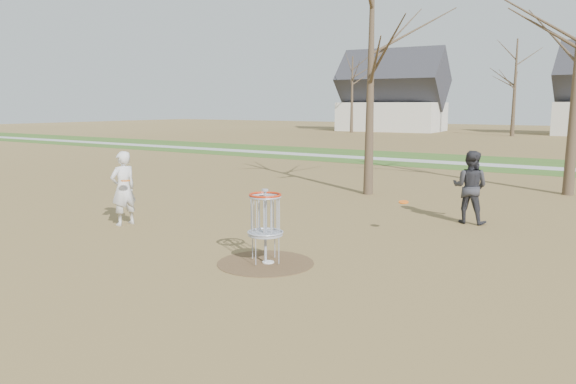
# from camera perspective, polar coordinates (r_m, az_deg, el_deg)

# --- Properties ---
(ground) EXTENTS (160.00, 160.00, 0.00)m
(ground) POSITION_cam_1_polar(r_m,az_deg,el_deg) (10.48, -2.30, -7.24)
(ground) COLOR brown
(ground) RESTS_ON ground
(green_band) EXTENTS (160.00, 8.00, 0.01)m
(green_band) POSITION_cam_1_polar(r_m,az_deg,el_deg) (29.88, 22.12, 2.60)
(green_band) COLOR #2D5119
(green_band) RESTS_ON ground
(footpath) EXTENTS (160.00, 1.50, 0.01)m
(footpath) POSITION_cam_1_polar(r_m,az_deg,el_deg) (28.90, 21.72, 2.46)
(footpath) COLOR #9E9E99
(footpath) RESTS_ON green_band
(dirt_circle) EXTENTS (1.80, 1.80, 0.01)m
(dirt_circle) POSITION_cam_1_polar(r_m,az_deg,el_deg) (10.48, -2.30, -7.21)
(dirt_circle) COLOR #47331E
(dirt_circle) RESTS_ON ground
(player_standing) EXTENTS (0.52, 0.71, 1.81)m
(player_standing) POSITION_cam_1_polar(r_m,az_deg,el_deg) (14.17, -16.39, 0.36)
(player_standing) COLOR silver
(player_standing) RESTS_ON ground
(player_throwing) EXTENTS (0.89, 0.70, 1.80)m
(player_throwing) POSITION_cam_1_polar(r_m,az_deg,el_deg) (14.53, 18.01, 0.48)
(player_throwing) COLOR #2D2D31
(player_throwing) RESTS_ON ground
(disc_grounded) EXTENTS (0.22, 0.22, 0.02)m
(disc_grounded) POSITION_cam_1_polar(r_m,az_deg,el_deg) (10.48, -2.02, -7.12)
(disc_grounded) COLOR white
(disc_grounded) RESTS_ON dirt_circle
(discs_in_play) EXTENTS (5.92, 3.24, 0.44)m
(discs_in_play) POSITION_cam_1_polar(r_m,az_deg,el_deg) (12.87, -2.05, 0.04)
(discs_in_play) COLOR #FB610D
(discs_in_play) RESTS_ON ground
(disc_golf_basket) EXTENTS (0.64, 0.64, 1.35)m
(disc_golf_basket) POSITION_cam_1_polar(r_m,az_deg,el_deg) (10.27, -2.33, -2.33)
(disc_golf_basket) COLOR #9EA3AD
(disc_golf_basket) RESTS_ON ground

